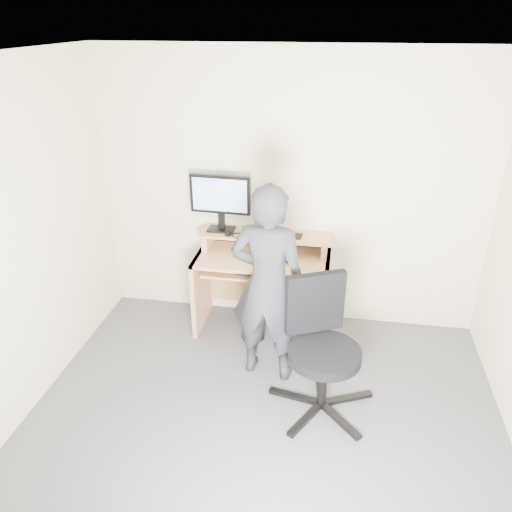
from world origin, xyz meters
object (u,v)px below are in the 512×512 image
(monitor, at_px, (220,198))
(person, at_px, (268,285))
(desk, at_px, (264,273))
(office_chair, at_px, (321,342))

(monitor, xyz_separation_m, person, (0.55, -0.79, -0.40))
(desk, relative_size, monitor, 2.17)
(monitor, xyz_separation_m, office_chair, (0.99, -1.08, -0.67))
(desk, relative_size, person, 0.73)
(desk, height_order, office_chair, office_chair)
(desk, height_order, monitor, monitor)
(office_chair, bearing_deg, monitor, 107.73)
(monitor, bearing_deg, office_chair, -45.04)
(office_chair, xyz_separation_m, person, (-0.44, 0.30, 0.27))
(monitor, bearing_deg, desk, -8.23)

